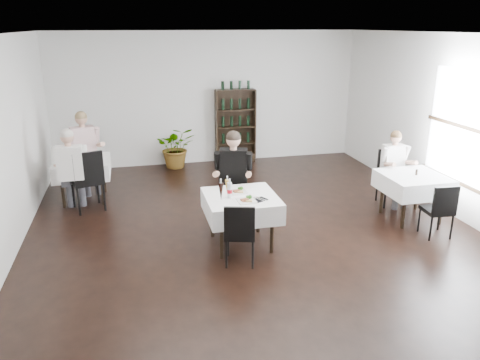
# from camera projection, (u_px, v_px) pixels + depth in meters

# --- Properties ---
(room_shell) EXTENTS (9.00, 9.00, 9.00)m
(room_shell) POSITION_uv_depth(u_px,v_px,m) (262.00, 146.00, 6.59)
(room_shell) COLOR black
(room_shell) RESTS_ON ground
(window_right) EXTENTS (0.06, 2.30, 1.85)m
(window_right) POSITION_uv_depth(u_px,v_px,m) (474.00, 133.00, 7.35)
(window_right) COLOR white
(window_right) RESTS_ON room_shell
(wine_shelf) EXTENTS (0.90, 0.28, 1.75)m
(wine_shelf) POSITION_uv_depth(u_px,v_px,m) (235.00, 127.00, 10.91)
(wine_shelf) COLOR black
(wine_shelf) RESTS_ON ground
(main_table) EXTENTS (1.03, 1.03, 0.77)m
(main_table) POSITION_uv_depth(u_px,v_px,m) (241.00, 205.00, 6.80)
(main_table) COLOR black
(main_table) RESTS_ON ground
(left_table) EXTENTS (0.98, 0.98, 0.77)m
(left_table) POSITION_uv_depth(u_px,v_px,m) (82.00, 168.00, 8.58)
(left_table) COLOR black
(left_table) RESTS_ON ground
(right_table) EXTENTS (0.98, 0.98, 0.77)m
(right_table) POSITION_uv_depth(u_px,v_px,m) (413.00, 184.00, 7.73)
(right_table) COLOR black
(right_table) RESTS_ON ground
(potted_tree) EXTENTS (0.88, 0.77, 0.95)m
(potted_tree) POSITION_uv_depth(u_px,v_px,m) (176.00, 147.00, 10.61)
(potted_tree) COLOR #23531C
(potted_tree) RESTS_ON ground
(main_chair_far) EXTENTS (0.52, 0.52, 0.96)m
(main_chair_far) POSITION_uv_depth(u_px,v_px,m) (233.00, 196.00, 7.39)
(main_chair_far) COLOR black
(main_chair_far) RESTS_ON ground
(main_chair_near) EXTENTS (0.50, 0.50, 0.89)m
(main_chair_near) POSITION_uv_depth(u_px,v_px,m) (240.00, 231.00, 6.24)
(main_chair_near) COLOR black
(main_chair_near) RESTS_ON ground
(left_chair_far) EXTENTS (0.53, 0.53, 0.95)m
(left_chair_far) POSITION_uv_depth(u_px,v_px,m) (85.00, 164.00, 9.11)
(left_chair_far) COLOR black
(left_chair_far) RESTS_ON ground
(left_chair_near) EXTENTS (0.62, 0.63, 1.10)m
(left_chair_near) POSITION_uv_depth(u_px,v_px,m) (88.00, 177.00, 8.05)
(left_chair_near) COLOR black
(left_chair_near) RESTS_ON ground
(right_chair_far) EXTENTS (0.50, 0.51, 0.98)m
(right_chair_far) POSITION_uv_depth(u_px,v_px,m) (391.00, 173.00, 8.46)
(right_chair_far) COLOR black
(right_chair_far) RESTS_ON ground
(right_chair_near) EXTENTS (0.42, 0.43, 0.86)m
(right_chair_near) POSITION_uv_depth(u_px,v_px,m) (440.00, 208.00, 7.07)
(right_chair_near) COLOR black
(right_chair_near) RESTS_ON ground
(diner_main) EXTENTS (0.65, 0.70, 1.56)m
(diner_main) POSITION_uv_depth(u_px,v_px,m) (233.00, 173.00, 7.35)
(diner_main) COLOR #45464D
(diner_main) RESTS_ON ground
(diner_left_far) EXTENTS (0.67, 0.71, 1.57)m
(diner_left_far) POSITION_uv_depth(u_px,v_px,m) (85.00, 146.00, 8.96)
(diner_left_far) COLOR #45464D
(diner_left_far) RESTS_ON ground
(diner_left_near) EXTENTS (0.57, 0.56, 1.51)m
(diner_left_near) POSITION_uv_depth(u_px,v_px,m) (71.00, 164.00, 7.90)
(diner_left_near) COLOR #45464D
(diner_left_near) RESTS_ON ground
(diner_right_far) EXTENTS (0.51, 0.51, 1.35)m
(diner_right_far) POSITION_uv_depth(u_px,v_px,m) (395.00, 163.00, 8.32)
(diner_right_far) COLOR #45464D
(diner_right_far) RESTS_ON ground
(plate_far) EXTENTS (0.24, 0.24, 0.07)m
(plate_far) POSITION_uv_depth(u_px,v_px,m) (239.00, 191.00, 6.89)
(plate_far) COLOR white
(plate_far) RESTS_ON main_table
(plate_near) EXTENTS (0.26, 0.26, 0.08)m
(plate_near) POSITION_uv_depth(u_px,v_px,m) (247.00, 200.00, 6.54)
(plate_near) COLOR white
(plate_near) RESTS_ON main_table
(pilsner_dark) EXTENTS (0.08, 0.08, 0.32)m
(pilsner_dark) POSITION_uv_depth(u_px,v_px,m) (221.00, 191.00, 6.54)
(pilsner_dark) COLOR black
(pilsner_dark) RESTS_ON main_table
(pilsner_lager) EXTENTS (0.07, 0.07, 0.30)m
(pilsner_lager) POSITION_uv_depth(u_px,v_px,m) (227.00, 188.00, 6.73)
(pilsner_lager) COLOR #B98C2F
(pilsner_lager) RESTS_ON main_table
(coke_bottle) EXTENTS (0.07, 0.07, 0.28)m
(coke_bottle) POSITION_uv_depth(u_px,v_px,m) (230.00, 190.00, 6.65)
(coke_bottle) COLOR silver
(coke_bottle) RESTS_ON main_table
(napkin_cutlery) EXTENTS (0.24, 0.22, 0.02)m
(napkin_cutlery) POSITION_uv_depth(u_px,v_px,m) (260.00, 199.00, 6.60)
(napkin_cutlery) COLOR black
(napkin_cutlery) RESTS_ON main_table
(pepper_mill) EXTENTS (0.04, 0.04, 0.10)m
(pepper_mill) POSITION_uv_depth(u_px,v_px,m) (417.00, 172.00, 7.67)
(pepper_mill) COLOR black
(pepper_mill) RESTS_ON right_table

